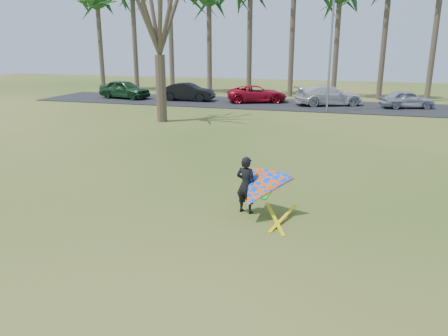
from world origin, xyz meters
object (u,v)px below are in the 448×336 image
(car_2, at_px, (257,94))
(bare_tree_left, at_px, (158,9))
(streetlight, at_px, (333,49))
(car_1, at_px, (188,92))
(kite_flyer, at_px, (258,189))
(car_4, at_px, (407,99))
(car_3, at_px, (329,95))
(car_0, at_px, (125,89))

(car_2, bearing_deg, bare_tree_left, 138.04)
(streetlight, distance_m, car_1, 13.00)
(car_2, distance_m, kite_flyer, 25.15)
(streetlight, xyz_separation_m, car_4, (5.63, 3.46, -3.73))
(streetlight, relative_size, car_4, 2.01)
(car_1, relative_size, car_2, 0.91)
(car_3, xyz_separation_m, car_4, (5.88, 0.04, -0.11))
(car_0, xyz_separation_m, car_2, (12.02, 0.79, -0.11))
(car_1, distance_m, car_4, 17.77)
(car_0, bearing_deg, kite_flyer, -133.36)
(car_2, relative_size, car_3, 0.93)
(car_2, xyz_separation_m, car_4, (11.80, -0.11, -0.02))
(streetlight, bearing_deg, car_4, 31.57)
(car_1, bearing_deg, bare_tree_left, -171.06)
(bare_tree_left, xyz_separation_m, car_4, (15.79, 10.46, -6.18))
(bare_tree_left, bearing_deg, car_4, 33.52)
(car_2, bearing_deg, car_4, -111.80)
(car_1, xyz_separation_m, car_3, (11.88, 0.52, 0.03))
(car_4, bearing_deg, car_3, 73.78)
(car_0, bearing_deg, car_2, -75.70)
(streetlight, distance_m, car_2, 8.03)
(bare_tree_left, height_order, car_0, bare_tree_left)
(car_1, bearing_deg, streetlight, -105.80)
(bare_tree_left, xyz_separation_m, car_2, (3.99, 10.56, -6.16))
(bare_tree_left, xyz_separation_m, car_3, (9.90, 10.42, -6.07))
(car_3, bearing_deg, kite_flyer, 155.28)
(car_0, distance_m, car_4, 23.83)
(car_0, relative_size, car_3, 0.88)
(car_1, distance_m, car_3, 11.89)
(car_2, relative_size, car_4, 1.27)
(bare_tree_left, bearing_deg, car_3, 46.46)
(streetlight, bearing_deg, car_1, 166.57)
(streetlight, bearing_deg, car_0, 171.34)
(car_1, distance_m, kite_flyer, 26.45)
(bare_tree_left, height_order, car_4, bare_tree_left)
(car_1, bearing_deg, kite_flyer, -157.09)
(car_1, height_order, car_2, car_1)
(car_1, xyz_separation_m, car_4, (17.76, 0.56, -0.08))
(streetlight, relative_size, car_3, 1.48)
(car_2, height_order, kite_flyer, kite_flyer)
(car_2, bearing_deg, streetlight, -141.28)
(streetlight, distance_m, car_3, 4.99)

